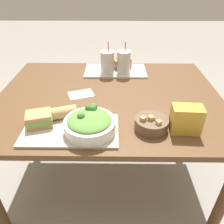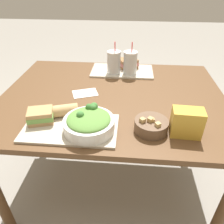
{
  "view_description": "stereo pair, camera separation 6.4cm",
  "coord_description": "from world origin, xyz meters",
  "views": [
    {
      "loc": [
        0.03,
        -1.15,
        1.39
      ],
      "look_at": [
        0.02,
        -0.3,
        0.82
      ],
      "focal_mm": 35.0,
      "sensor_mm": 36.0,
      "label": 1
    },
    {
      "loc": [
        0.1,
        -1.14,
        1.39
      ],
      "look_at": [
        0.02,
        -0.3,
        0.82
      ],
      "focal_mm": 35.0,
      "sensor_mm": 36.0,
      "label": 2
    }
  ],
  "objects": [
    {
      "name": "tray_near",
      "position": [
        -0.17,
        -0.35,
        0.75
      ],
      "size": [
        0.44,
        0.25,
        0.01
      ],
      "color": "#BCB29E",
      "rests_on": "dining_table"
    },
    {
      "name": "sandwich_far",
      "position": [
        0.08,
        0.41,
        0.79
      ],
      "size": [
        0.16,
        0.14,
        0.06
      ],
      "rotation": [
        0.0,
        0.0,
        0.36
      ],
      "color": "olive",
      "rests_on": "tray_far"
    },
    {
      "name": "drink_cup_dark",
      "position": [
        -0.02,
        0.3,
        0.83
      ],
      "size": [
        0.1,
        0.1,
        0.22
      ],
      "color": "silver",
      "rests_on": "tray_far"
    },
    {
      "name": "baguette_far",
      "position": [
        0.02,
        0.44,
        0.79
      ],
      "size": [
        0.16,
        0.1,
        0.06
      ],
      "rotation": [
        0.0,
        0.0,
        1.85
      ],
      "color": "tan",
      "rests_on": "tray_far"
    },
    {
      "name": "ground_plane",
      "position": [
        0.0,
        0.0,
        0.0
      ],
      "size": [
        12.0,
        12.0,
        0.0
      ],
      "primitive_type": "plane",
      "color": "gray"
    },
    {
      "name": "chip_bag",
      "position": [
        0.36,
        -0.34,
        0.81
      ],
      "size": [
        0.14,
        0.09,
        0.13
      ],
      "rotation": [
        0.0,
        0.0,
        -0.06
      ],
      "color": "gold",
      "rests_on": "dining_table"
    },
    {
      "name": "sandwich_near",
      "position": [
        -0.32,
        -0.32,
        0.79
      ],
      "size": [
        0.14,
        0.12,
        0.06
      ],
      "rotation": [
        0.0,
        0.0,
        0.27
      ],
      "color": "tan",
      "rests_on": "tray_near"
    },
    {
      "name": "salad_bowl",
      "position": [
        -0.08,
        -0.36,
        0.8
      ],
      "size": [
        0.23,
        0.23,
        0.1
      ],
      "color": "white",
      "rests_on": "tray_near"
    },
    {
      "name": "baguette_near",
      "position": [
        -0.23,
        -0.26,
        0.79
      ],
      "size": [
        0.17,
        0.11,
        0.06
      ],
      "rotation": [
        0.0,
        0.0,
        1.9
      ],
      "color": "tan",
      "rests_on": "tray_near"
    },
    {
      "name": "soup_bowl",
      "position": [
        0.21,
        -0.33,
        0.78
      ],
      "size": [
        0.16,
        0.16,
        0.08
      ],
      "color": "brown",
      "rests_on": "dining_table"
    },
    {
      "name": "dining_table",
      "position": [
        0.0,
        0.0,
        0.66
      ],
      "size": [
        1.33,
        1.03,
        0.75
      ],
      "color": "brown",
      "rests_on": "ground_plane"
    },
    {
      "name": "napkin_folded",
      "position": [
        -0.17,
        -0.0,
        0.75
      ],
      "size": [
        0.17,
        0.15,
        0.0
      ],
      "color": "white",
      "rests_on": "dining_table"
    },
    {
      "name": "tray_far",
      "position": [
        0.04,
        0.35,
        0.75
      ],
      "size": [
        0.44,
        0.25,
        0.01
      ],
      "color": "#BCB29E",
      "rests_on": "dining_table"
    },
    {
      "name": "drink_cup_red",
      "position": [
        0.1,
        0.3,
        0.83
      ],
      "size": [
        0.1,
        0.1,
        0.22
      ],
      "color": "silver",
      "rests_on": "tray_far"
    }
  ]
}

